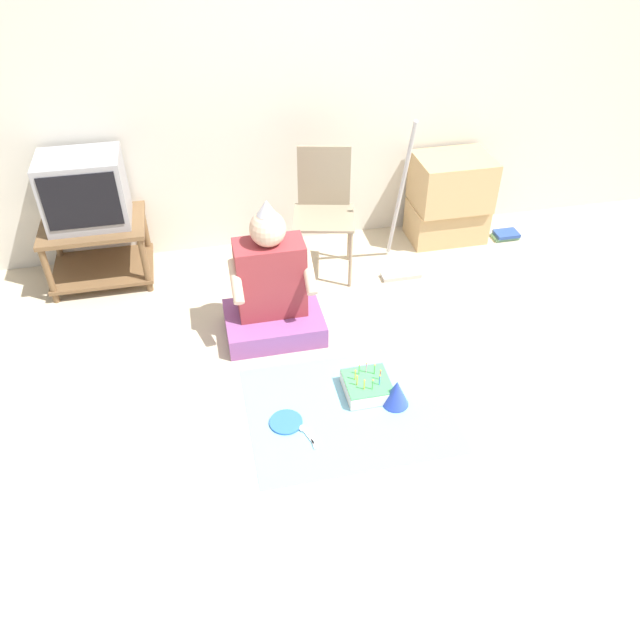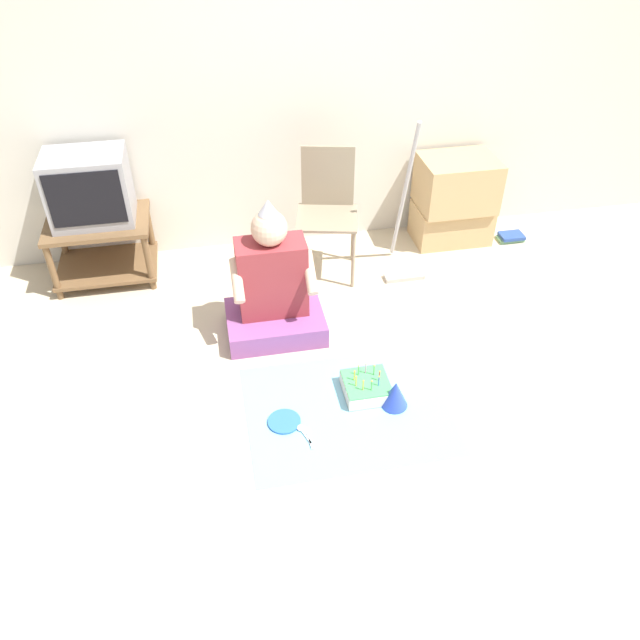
% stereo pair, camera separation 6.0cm
% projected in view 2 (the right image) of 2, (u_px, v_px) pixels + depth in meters
% --- Properties ---
extents(ground_plane, '(16.00, 16.00, 0.00)m').
position_uv_depth(ground_plane, '(393.00, 419.00, 3.38)').
color(ground_plane, beige).
extents(wall_back, '(6.40, 0.06, 2.55)m').
position_uv_depth(wall_back, '(322.00, 66.00, 4.14)').
color(wall_back, beige).
rests_on(wall_back, ground_plane).
extents(tv_stand, '(0.68, 0.51, 0.44)m').
position_uv_depth(tv_stand, '(102.00, 243.00, 4.30)').
color(tv_stand, brown).
rests_on(tv_stand, ground_plane).
extents(tv, '(0.52, 0.40, 0.46)m').
position_uv_depth(tv, '(89.00, 188.00, 4.07)').
color(tv, '#99999E').
rests_on(tv, tv_stand).
extents(folding_chair, '(0.48, 0.46, 0.87)m').
position_uv_depth(folding_chair, '(327.00, 204.00, 4.24)').
color(folding_chair, gray).
rests_on(folding_chair, ground_plane).
extents(cardboard_box_stack, '(0.57, 0.42, 0.66)m').
position_uv_depth(cardboard_box_stack, '(454.00, 199.00, 4.65)').
color(cardboard_box_stack, tan).
rests_on(cardboard_box_stack, ground_plane).
extents(dust_mop, '(0.28, 0.37, 1.14)m').
position_uv_depth(dust_mop, '(404.00, 233.00, 4.30)').
color(dust_mop, '#B2ADA3').
rests_on(dust_mop, ground_plane).
extents(book_pile, '(0.20, 0.13, 0.05)m').
position_uv_depth(book_pile, '(511.00, 237.00, 4.82)').
color(book_pile, '#60936B').
rests_on(book_pile, ground_plane).
extents(person_seated, '(0.60, 0.45, 0.90)m').
position_uv_depth(person_seated, '(273.00, 290.00, 3.80)').
color(person_seated, '#8C4C8C').
rests_on(person_seated, ground_plane).
extents(party_cloth, '(1.11, 0.87, 0.01)m').
position_uv_depth(party_cloth, '(347.00, 410.00, 3.43)').
color(party_cloth, '#7FC6E0').
rests_on(party_cloth, ground_plane).
extents(birthday_cake, '(0.26, 0.26, 0.16)m').
position_uv_depth(birthday_cake, '(366.00, 387.00, 3.50)').
color(birthday_cake, '#F4E0C6').
rests_on(birthday_cake, party_cloth).
extents(party_hat_blue, '(0.15, 0.15, 0.17)m').
position_uv_depth(party_hat_blue, '(395.00, 394.00, 3.40)').
color(party_hat_blue, blue).
rests_on(party_hat_blue, party_cloth).
extents(paper_plate, '(0.18, 0.18, 0.01)m').
position_uv_depth(paper_plate, '(284.00, 421.00, 3.35)').
color(paper_plate, blue).
rests_on(paper_plate, party_cloth).
extents(plastic_spoon_near, '(0.06, 0.14, 0.01)m').
position_uv_depth(plastic_spoon_near, '(302.00, 430.00, 3.30)').
color(plastic_spoon_near, white).
rests_on(plastic_spoon_near, party_cloth).
extents(plastic_spoon_far, '(0.04, 0.15, 0.01)m').
position_uv_depth(plastic_spoon_far, '(308.00, 433.00, 3.28)').
color(plastic_spoon_far, white).
rests_on(plastic_spoon_far, party_cloth).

